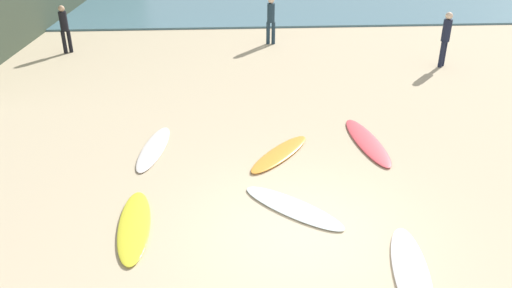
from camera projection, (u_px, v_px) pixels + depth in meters
ground_plane at (305, 234)px, 9.56m from camera, size 120.00×120.00×0.00m
surfboard_0 at (134, 226)px, 9.72m from camera, size 0.76×2.36×0.08m
surfboard_1 at (367, 142)px, 12.74m from camera, size 0.89×2.65×0.08m
surfboard_2 at (293, 208)px, 10.26m from camera, size 2.11×2.01×0.06m
surfboard_3 at (411, 273)px, 8.58m from camera, size 0.96×2.50×0.08m
surfboard_4 at (154, 148)px, 12.45m from camera, size 0.86×2.36×0.07m
surfboard_5 at (280, 154)px, 12.20m from camera, size 1.78×2.06×0.09m
beachgoer_near at (64, 27)px, 18.70m from camera, size 0.39×0.39×1.71m
beachgoer_mid at (271, 18)px, 19.66m from camera, size 0.34×0.29×1.76m
beachgoer_far at (446, 36)px, 17.32m from camera, size 0.40×0.40×1.83m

